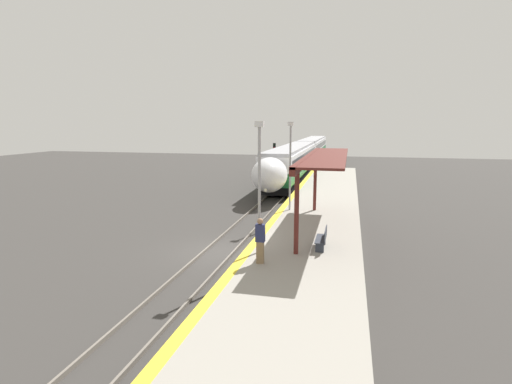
# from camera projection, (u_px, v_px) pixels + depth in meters

# --- Properties ---
(ground_plane) EXTENTS (120.00, 120.00, 0.00)m
(ground_plane) POSITION_uv_depth(u_px,v_px,m) (220.00, 252.00, 19.60)
(ground_plane) COLOR #383533
(rail_left) EXTENTS (0.08, 90.00, 0.15)m
(rail_left) POSITION_uv_depth(u_px,v_px,m) (206.00, 250.00, 19.75)
(rail_left) COLOR slate
(rail_left) RESTS_ON ground_plane
(rail_right) EXTENTS (0.08, 90.00, 0.15)m
(rail_right) POSITION_uv_depth(u_px,v_px,m) (234.00, 252.00, 19.42)
(rail_right) COLOR slate
(rail_right) RESTS_ON ground_plane
(train) EXTENTS (2.90, 49.64, 3.83)m
(train) POSITION_uv_depth(u_px,v_px,m) (303.00, 154.00, 52.97)
(train) COLOR black
(train) RESTS_ON ground_plane
(platform_right) EXTENTS (4.98, 64.00, 0.86)m
(platform_right) POSITION_uv_depth(u_px,v_px,m) (306.00, 250.00, 18.57)
(platform_right) COLOR gray
(platform_right) RESTS_ON ground_plane
(platform_bench) EXTENTS (0.44, 1.53, 0.89)m
(platform_bench) POSITION_uv_depth(u_px,v_px,m) (323.00, 238.00, 17.35)
(platform_bench) COLOR #2D333D
(platform_bench) RESTS_ON platform_right
(person_waiting) EXTENTS (0.36, 0.24, 1.80)m
(person_waiting) POSITION_uv_depth(u_px,v_px,m) (260.00, 240.00, 15.45)
(person_waiting) COLOR #7F6647
(person_waiting) RESTS_ON platform_right
(railway_signal) EXTENTS (0.28, 0.28, 4.11)m
(railway_signal) POSITION_uv_depth(u_px,v_px,m) (274.00, 158.00, 43.87)
(railway_signal) COLOR #59595E
(railway_signal) RESTS_ON ground_plane
(lamppost_near) EXTENTS (0.36, 0.20, 5.49)m
(lamppost_near) POSITION_uv_depth(u_px,v_px,m) (259.00, 179.00, 16.42)
(lamppost_near) COLOR #9E9EA3
(lamppost_near) RESTS_ON platform_right
(lamppost_mid) EXTENTS (0.36, 0.20, 5.49)m
(lamppost_mid) POSITION_uv_depth(u_px,v_px,m) (290.00, 160.00, 24.72)
(lamppost_mid) COLOR #9E9EA3
(lamppost_mid) RESTS_ON platform_right
(station_canopy) EXTENTS (2.02, 11.76, 3.81)m
(station_canopy) POSITION_uv_depth(u_px,v_px,m) (320.00, 160.00, 20.20)
(station_canopy) COLOR #511E19
(station_canopy) RESTS_ON platform_right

